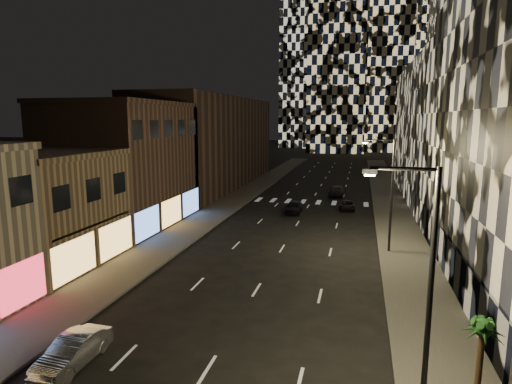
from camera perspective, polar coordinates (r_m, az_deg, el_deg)
The scene contains 17 objects.
sidewalk_left at distance 58.22m, azimuth -2.50°, elevation -0.80°, with size 4.00×120.00×0.15m, color #47443F.
sidewalk_right at distance 56.09m, azimuth 17.53°, elevation -1.65°, with size 4.00×120.00×0.15m, color #47443F.
curb_left at distance 57.67m, azimuth -0.50°, elevation -0.89°, with size 0.20×120.00×0.15m, color #4C4C47.
curb_right at distance 55.98m, azimuth 15.38°, elevation -1.57°, with size 0.20×120.00×0.15m, color #4C4C47.
retail_tan at distance 35.35m, azimuth -27.37°, elevation -2.30°, with size 10.00×10.00×8.00m, color #7A6249.
retail_brown at distance 45.08m, azimuth -17.14°, elevation 3.31°, with size 10.00×15.00×12.00m, color #4C342B.
retail_filler_left at distance 69.01m, azimuth -5.83°, elevation 6.60°, with size 10.00×40.00×14.00m, color #4C342B.
midrise_base at distance 31.46m, azimuth 24.78°, elevation -8.19°, with size 0.60×25.00×3.00m, color #383838.
midrise_filler_right at distance 63.51m, azimuth 26.65°, elevation 7.17°, with size 16.00×40.00×18.00m, color #232326.
tower_center_low at distance 149.76m, azimuth 11.21°, elevation 23.77°, with size 18.00×18.00×95.00m, color black.
streetlight_near at distance 16.03m, azimuth 21.48°, elevation -10.44°, with size 2.55×0.25×9.00m.
streetlight_far at distance 35.42m, azimuth 17.30°, elevation 0.60°, with size 2.55×0.25×9.00m.
car_silver_parked at distance 21.47m, azimuth -23.23°, elevation -18.96°, with size 1.41×4.04×1.33m, color #9E9EA3.
car_dark_midlane at distance 49.19m, azimuth 5.06°, elevation -2.02°, with size 1.70×4.22×1.44m, color black.
car_dark_oncoming at distance 61.17m, azimuth 10.79°, elevation 0.17°, with size 2.04×5.02×1.46m, color black.
car_dark_rightlane at distance 52.06m, azimuth 12.05°, elevation -1.75°, with size 1.79×3.87×1.08m, color black.
palm_tree at distance 18.00m, azimuth 27.93°, elevation -16.48°, with size 1.81×1.80×3.55m.
Camera 1 is at (6.07, -4.94, 10.69)m, focal length 30.00 mm.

